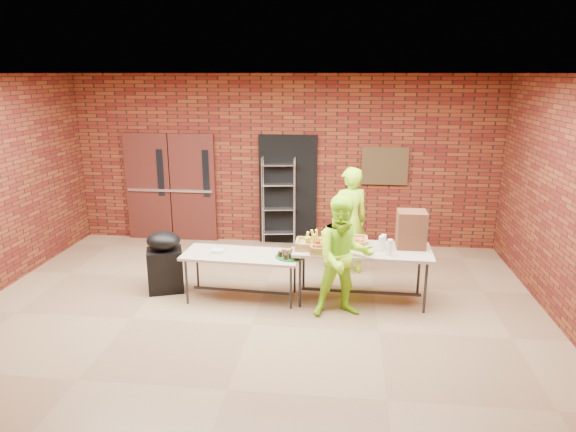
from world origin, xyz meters
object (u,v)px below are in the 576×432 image
Objects in this scene: wire_rack at (279,202)px; table_left at (242,257)px; table_right at (362,253)px; volunteer_woman at (349,221)px; covered_grill at (165,261)px; volunteer_man at (344,257)px; coffee_dispenser at (411,229)px.

table_left is (-0.22, -2.50, -0.22)m from wire_rack.
table_left is at bearing -103.23° from wire_rack.
volunteer_woman is (-0.18, 1.06, 0.16)m from table_right.
table_left is at bearing 13.21° from volunteer_woman.
volunteer_man reaches higher than covered_grill.
volunteer_man is at bearing -30.97° from covered_grill.
volunteer_woman reaches higher than wire_rack.
covered_grill is (-1.43, -2.35, -0.38)m from wire_rack.
table_left is 1.95m from volunteer_woman.
table_left is 3.23× the size of coffee_dispenser.
table_right is at bearing 76.01° from volunteer_woman.
table_right is 1.08m from volunteer_woman.
coffee_dispenser is at bearing -18.28° from covered_grill.
table_left is at bearing -27.00° from covered_grill.
volunteer_woman is at bearing 40.62° from table_left.
coffee_dispenser is at bearing 13.55° from table_right.
wire_rack is at bearing -69.07° from volunteer_woman.
wire_rack reaches higher than volunteer_man.
volunteer_woman reaches higher than coffee_dispenser.
volunteer_man is (1.25, -2.87, -0.01)m from wire_rack.
table_right is 0.56m from volunteer_man.
coffee_dispenser is at bearing 20.86° from volunteer_man.
covered_grill is 0.56× the size of volunteer_man.
wire_rack is 2.78m from covered_grill.
volunteer_woman is (1.32, -1.33, 0.04)m from wire_rack.
table_right is at bearing 7.24° from table_left.
volunteer_woman is at bearing 133.55° from coffee_dispenser.
covered_grill reaches higher than table_left.
wire_rack is 3.19× the size of coffee_dispenser.
coffee_dispenser is (2.41, 0.26, 0.43)m from table_left.
coffee_dispenser is 1.15m from volunteer_man.
volunteer_man is (-0.94, -0.63, -0.23)m from coffee_dispenser.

